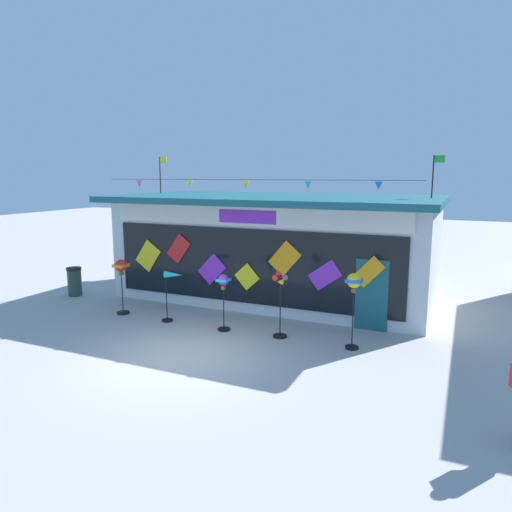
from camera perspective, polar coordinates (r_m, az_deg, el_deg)
ground_plane at (r=11.62m, az=-9.07°, el=-11.97°), size 80.00×80.00×0.00m
kite_shop_building at (r=16.75m, az=2.74°, el=1.28°), size 10.93×5.98×4.98m
wind_spinner_far_left at (r=15.10m, az=-16.00°, el=-1.84°), size 0.39×0.39×1.72m
wind_spinner_left at (r=13.94m, az=-10.16°, el=-3.49°), size 0.72×0.32×1.54m
wind_spinner_center_left at (r=13.01m, az=-3.96°, el=-3.89°), size 0.35×0.35×1.60m
wind_spinner_center_right at (r=12.46m, az=2.91°, el=-4.99°), size 0.38×0.36×1.82m
wind_spinner_right at (r=11.78m, az=11.76°, el=-3.79°), size 0.38×0.38×1.93m
trash_bin at (r=18.10m, az=-21.11°, el=-2.89°), size 0.52×0.52×1.02m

